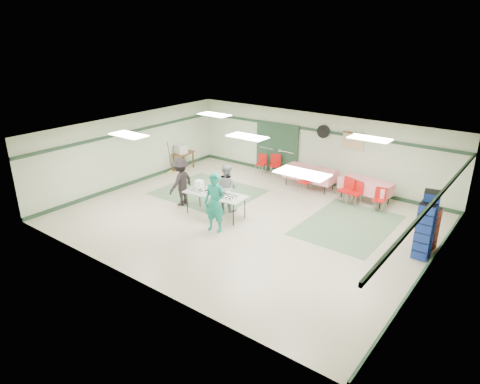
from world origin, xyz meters
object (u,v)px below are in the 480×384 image
Objects in this scene: chair_b at (347,188)px; printer_table at (183,155)px; crate_stack_red at (430,228)px; chair_loose_b at (262,162)px; serving_table at (215,195)px; office_printer at (181,149)px; chair_loose_a at (275,163)px; broom at (170,157)px; volunteer_dark at (181,182)px; chair_c at (380,197)px; chair_d at (306,179)px; chair_a at (356,191)px; crate_stack_blue_a at (427,224)px; dining_table_b at (310,173)px; crate_stack_blue_b at (424,231)px; volunteer_teal at (215,203)px; dining_table_a at (366,186)px; volunteer_grey at (227,187)px.

chair_b reaches higher than printer_table.
chair_loose_b is at bearing 161.14° from crate_stack_red.
office_printer is at bearing 141.89° from serving_table.
broom is (-3.67, -2.37, 0.14)m from chair_loose_a.
volunteer_dark is 1.83× the size of chair_loose_a.
chair_d is at bearing 171.82° from chair_c.
chair_loose_a is (-3.88, 0.94, 0.03)m from chair_a.
crate_stack_blue_a is at bearing 95.39° from volunteer_dark.
volunteer_dark is at bearing -30.81° from broom.
volunteer_dark is at bearing -169.12° from crate_stack_blue_a.
chair_b is (1.76, -0.56, -0.01)m from dining_table_b.
chair_b reaches higher than chair_loose_a.
crate_stack_red is at bearing 12.29° from serving_table.
broom is at bearing 174.97° from crate_stack_blue_b.
crate_stack_blue_a reaches higher than chair_a.
chair_loose_b reaches higher than serving_table.
volunteer_dark is 4.61m from chair_loose_a.
crate_stack_blue_a is (4.93, -2.67, 0.34)m from dining_table_b.
printer_table is (-3.59, -1.66, 0.09)m from chair_loose_a.
crate_stack_blue_a is 1.16× the size of crate_stack_blue_b.
chair_loose_b is (-1.93, 5.26, -0.40)m from volunteer_teal.
dining_table_b is (0.46, 4.98, -0.33)m from volunteer_teal.
volunteer_dark reaches higher than dining_table_a.
chair_a is 3.68m from crate_stack_blue_b.
volunteer_dark is 5.72m from chair_b.
chair_d is 0.55× the size of crate_stack_blue_b.
dining_table_b reaches higher than serving_table.
volunteer_teal is 2.19× the size of chair_loose_b.
broom is (-10.38, 0.23, 0.09)m from crate_stack_red.
crate_stack_blue_b is (4.93, -2.91, 0.21)m from dining_table_b.
dining_table_a is at bearing 23.20° from office_printer.
volunteer_teal is 1.36× the size of broom.
chair_a is at bearing -14.88° from dining_table_b.
chair_loose_a is (-1.32, 5.35, -0.35)m from volunteer_teal.
chair_loose_a is 0.50× the size of crate_stack_blue_a.
volunteer_teal is at bearing -93.20° from chair_d.
volunteer_dark reaches higher than printer_table.
chair_c is (4.12, 2.94, -0.30)m from volunteer_grey.
chair_loose_b is (-1.20, 3.79, -0.30)m from volunteer_grey.
dining_table_b is (1.15, 4.14, -0.15)m from serving_table.
chair_a is at bearing 47.16° from volunteer_teal.
broom is at bearing -85.28° from office_printer.
broom is at bearing -157.21° from dining_table_a.
broom is at bearing 178.75° from crate_stack_red.
crate_stack_red is at bearing -14.30° from chair_b.
crate_stack_blue_a is at bearing 8.35° from serving_table.
volunteer_grey is at bearing 88.61° from serving_table.
crate_stack_red is at bearing -167.07° from volunteer_grey.
volunteer_dark is (-1.50, -0.62, 0.03)m from volunteer_grey.
chair_d is 5.06m from crate_stack_red.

